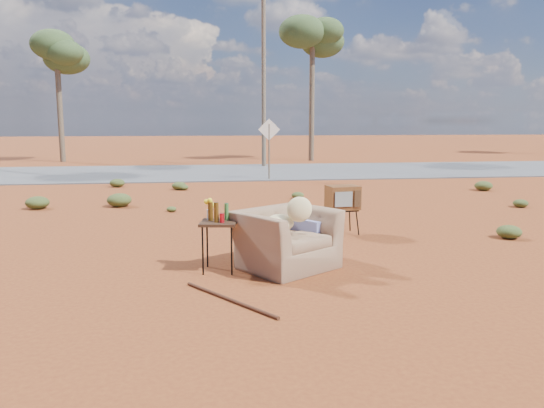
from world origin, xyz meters
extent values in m
plane|color=brown|center=(0.00, 0.00, 0.00)|extent=(140.00, 140.00, 0.00)
cube|color=#565659|center=(0.00, 15.00, 0.02)|extent=(140.00, 7.00, 0.04)
imported|color=#816046|center=(0.17, 0.45, 0.57)|extent=(1.55, 1.43, 1.14)
ellipsoid|color=beige|center=(0.09, 0.47, 0.66)|extent=(0.41, 0.41, 0.24)
ellipsoid|color=beige|center=(0.34, 0.31, 0.88)|extent=(0.36, 0.18, 0.36)
cube|color=#21319A|center=(0.60, 0.89, 0.33)|extent=(0.92, 1.00, 0.66)
cube|color=black|center=(1.61, 2.62, 0.46)|extent=(0.55, 0.44, 0.03)
cylinder|color=black|center=(1.41, 2.41, 0.23)|extent=(0.03, 0.03, 0.46)
cylinder|color=black|center=(1.87, 2.47, 0.23)|extent=(0.03, 0.03, 0.46)
cylinder|color=black|center=(1.36, 2.77, 0.23)|extent=(0.03, 0.03, 0.46)
cylinder|color=black|center=(1.82, 2.82, 0.23)|extent=(0.03, 0.03, 0.46)
cube|color=brown|center=(1.61, 2.62, 0.69)|extent=(0.62, 0.51, 0.44)
cube|color=gray|center=(1.56, 2.38, 0.69)|extent=(0.34, 0.06, 0.27)
cube|color=#472D19|center=(1.84, 2.41, 0.69)|extent=(0.13, 0.04, 0.31)
cube|color=#382214|center=(-0.78, 0.42, 0.70)|extent=(0.58, 0.58, 0.04)
cylinder|color=black|center=(-1.02, 0.26, 0.35)|extent=(0.02, 0.02, 0.70)
cylinder|color=black|center=(-0.62, 0.19, 0.35)|extent=(0.02, 0.02, 0.70)
cylinder|color=black|center=(-0.95, 0.65, 0.35)|extent=(0.02, 0.02, 0.70)
cylinder|color=black|center=(-0.55, 0.58, 0.35)|extent=(0.02, 0.02, 0.70)
cylinder|color=#452A0B|center=(-0.89, 0.49, 0.85)|extent=(0.07, 0.07, 0.26)
cylinder|color=#452A0B|center=(-0.82, 0.34, 0.86)|extent=(0.07, 0.07, 0.28)
cylinder|color=#30622A|center=(-0.67, 0.50, 0.84)|extent=(0.06, 0.06, 0.24)
cylinder|color=red|center=(-0.74, 0.31, 0.78)|extent=(0.06, 0.06, 0.13)
cylinder|color=silver|center=(-0.91, 0.59, 0.79)|extent=(0.08, 0.08, 0.14)
ellipsoid|color=yellow|center=(-0.91, 0.59, 0.95)|extent=(0.16, 0.16, 0.12)
cylinder|color=#492413|center=(-0.72, -0.88, 0.02)|extent=(1.00, 1.39, 0.04)
cylinder|color=brown|center=(1.50, 12.00, 1.00)|extent=(0.06, 0.06, 2.00)
cube|color=silver|center=(1.50, 12.00, 1.80)|extent=(0.78, 0.04, 0.78)
cylinder|color=brown|center=(-8.00, 22.00, 3.00)|extent=(0.28, 0.28, 6.00)
ellipsoid|color=#425A2E|center=(-8.00, 22.00, 5.50)|extent=(3.20, 3.20, 2.20)
cylinder|color=brown|center=(5.00, 21.00, 3.50)|extent=(0.28, 0.28, 7.00)
ellipsoid|color=#425A2E|center=(5.00, 21.00, 6.50)|extent=(3.20, 3.20, 2.20)
cylinder|color=brown|center=(2.00, 17.50, 4.00)|extent=(0.20, 0.20, 8.00)
ellipsoid|color=#485525|center=(4.50, 1.80, 0.12)|extent=(0.44, 0.44, 0.24)
ellipsoid|color=#485525|center=(-3.00, 6.50, 0.17)|extent=(0.60, 0.60, 0.33)
ellipsoid|color=#485525|center=(6.80, 5.00, 0.10)|extent=(0.36, 0.36, 0.20)
ellipsoid|color=#485525|center=(3.20, 8.00, 0.11)|extent=(0.40, 0.40, 0.22)
ellipsoid|color=#485525|center=(-1.50, 9.50, 0.08)|extent=(0.30, 0.30, 0.17)
camera|label=1|loc=(-1.06, -6.89, 2.10)|focal=35.00mm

